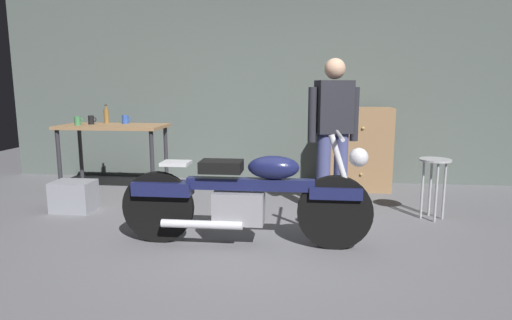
{
  "coord_description": "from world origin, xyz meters",
  "views": [
    {
      "loc": [
        0.48,
        -3.55,
        1.39
      ],
      "look_at": [
        -0.01,
        0.7,
        0.65
      ],
      "focal_mm": 30.46,
      "sensor_mm": 36.0,
      "label": 1
    }
  ],
  "objects_px": {
    "person_standing": "(333,129)",
    "mug_black_matte": "(91,120)",
    "bottle": "(106,116)",
    "wooden_dresser": "(360,149)",
    "mug_blue_enamel": "(125,119)",
    "storage_bin": "(74,196)",
    "shop_stool": "(434,172)",
    "mug_green_speckled": "(78,121)",
    "motorcycle": "(246,195)"
  },
  "relations": [
    {
      "from": "storage_bin",
      "to": "motorcycle",
      "type": "bearing_deg",
      "value": -21.89
    },
    {
      "from": "motorcycle",
      "to": "person_standing",
      "type": "height_order",
      "value": "person_standing"
    },
    {
      "from": "shop_stool",
      "to": "mug_green_speckled",
      "type": "height_order",
      "value": "mug_green_speckled"
    },
    {
      "from": "storage_bin",
      "to": "person_standing",
      "type": "bearing_deg",
      "value": 5.73
    },
    {
      "from": "mug_green_speckled",
      "to": "bottle",
      "type": "relative_size",
      "value": 0.46
    },
    {
      "from": "motorcycle",
      "to": "bottle",
      "type": "bearing_deg",
      "value": 138.98
    },
    {
      "from": "person_standing",
      "to": "shop_stool",
      "type": "relative_size",
      "value": 2.61
    },
    {
      "from": "person_standing",
      "to": "motorcycle",
      "type": "bearing_deg",
      "value": 36.18
    },
    {
      "from": "wooden_dresser",
      "to": "mug_blue_enamel",
      "type": "xyz_separation_m",
      "value": [
        -3.04,
        -0.48,
        0.4
      ]
    },
    {
      "from": "bottle",
      "to": "mug_green_speckled",
      "type": "bearing_deg",
      "value": -124.8
    },
    {
      "from": "shop_stool",
      "to": "mug_black_matte",
      "type": "xyz_separation_m",
      "value": [
        -4.03,
        0.63,
        0.46
      ]
    },
    {
      "from": "wooden_dresser",
      "to": "bottle",
      "type": "relative_size",
      "value": 4.56
    },
    {
      "from": "storage_bin",
      "to": "mug_black_matte",
      "type": "relative_size",
      "value": 3.95
    },
    {
      "from": "motorcycle",
      "to": "mug_black_matte",
      "type": "bearing_deg",
      "value": 143.44
    },
    {
      "from": "wooden_dresser",
      "to": "mug_blue_enamel",
      "type": "distance_m",
      "value": 3.1
    },
    {
      "from": "person_standing",
      "to": "wooden_dresser",
      "type": "relative_size",
      "value": 1.52
    },
    {
      "from": "wooden_dresser",
      "to": "person_standing",
      "type": "bearing_deg",
      "value": -110.75
    },
    {
      "from": "person_standing",
      "to": "storage_bin",
      "type": "distance_m",
      "value": 2.96
    },
    {
      "from": "mug_blue_enamel",
      "to": "mug_green_speckled",
      "type": "bearing_deg",
      "value": -149.44
    },
    {
      "from": "motorcycle",
      "to": "mug_green_speckled",
      "type": "distance_m",
      "value": 2.78
    },
    {
      "from": "storage_bin",
      "to": "mug_black_matte",
      "type": "xyz_separation_m",
      "value": [
        -0.15,
        0.79,
        0.79
      ]
    },
    {
      "from": "motorcycle",
      "to": "person_standing",
      "type": "bearing_deg",
      "value": 54.21
    },
    {
      "from": "person_standing",
      "to": "bottle",
      "type": "bearing_deg",
      "value": -31.67
    },
    {
      "from": "person_standing",
      "to": "mug_blue_enamel",
      "type": "distance_m",
      "value": 2.69
    },
    {
      "from": "bottle",
      "to": "person_standing",
      "type": "bearing_deg",
      "value": -13.33
    },
    {
      "from": "person_standing",
      "to": "shop_stool",
      "type": "bearing_deg",
      "value": 154.54
    },
    {
      "from": "motorcycle",
      "to": "bottle",
      "type": "xyz_separation_m",
      "value": [
        -2.08,
        1.79,
        0.55
      ]
    },
    {
      "from": "shop_stool",
      "to": "bottle",
      "type": "height_order",
      "value": "bottle"
    },
    {
      "from": "mug_blue_enamel",
      "to": "mug_black_matte",
      "type": "height_order",
      "value": "mug_black_matte"
    },
    {
      "from": "wooden_dresser",
      "to": "mug_black_matte",
      "type": "bearing_deg",
      "value": -169.57
    },
    {
      "from": "mug_blue_enamel",
      "to": "person_standing",
      "type": "bearing_deg",
      "value": -14.03
    },
    {
      "from": "mug_green_speckled",
      "to": "bottle",
      "type": "height_order",
      "value": "bottle"
    },
    {
      "from": "motorcycle",
      "to": "storage_bin",
      "type": "relative_size",
      "value": 4.98
    },
    {
      "from": "mug_black_matte",
      "to": "mug_blue_enamel",
      "type": "bearing_deg",
      "value": 20.79
    },
    {
      "from": "person_standing",
      "to": "shop_stool",
      "type": "xyz_separation_m",
      "value": [
        1.04,
        -0.13,
        -0.43
      ]
    },
    {
      "from": "motorcycle",
      "to": "mug_green_speckled",
      "type": "xyz_separation_m",
      "value": [
        -2.31,
        1.47,
        0.51
      ]
    },
    {
      "from": "person_standing",
      "to": "mug_black_matte",
      "type": "xyz_separation_m",
      "value": [
        -2.99,
        0.5,
        0.03
      ]
    },
    {
      "from": "person_standing",
      "to": "mug_black_matte",
      "type": "bearing_deg",
      "value": -27.89
    },
    {
      "from": "wooden_dresser",
      "to": "mug_black_matte",
      "type": "xyz_separation_m",
      "value": [
        -3.42,
        -0.63,
        0.41
      ]
    },
    {
      "from": "person_standing",
      "to": "mug_green_speckled",
      "type": "height_order",
      "value": "person_standing"
    },
    {
      "from": "person_standing",
      "to": "storage_bin",
      "type": "height_order",
      "value": "person_standing"
    },
    {
      "from": "wooden_dresser",
      "to": "storage_bin",
      "type": "bearing_deg",
      "value": -156.58
    },
    {
      "from": "motorcycle",
      "to": "mug_blue_enamel",
      "type": "xyz_separation_m",
      "value": [
        -1.81,
        1.76,
        0.51
      ]
    },
    {
      "from": "motorcycle",
      "to": "mug_black_matte",
      "type": "relative_size",
      "value": 19.67
    },
    {
      "from": "shop_stool",
      "to": "motorcycle",
      "type": "bearing_deg",
      "value": -151.83
    },
    {
      "from": "wooden_dresser",
      "to": "bottle",
      "type": "bearing_deg",
      "value": -172.2
    },
    {
      "from": "mug_green_speckled",
      "to": "shop_stool",
      "type": "bearing_deg",
      "value": -6.76
    },
    {
      "from": "motorcycle",
      "to": "storage_bin",
      "type": "height_order",
      "value": "motorcycle"
    },
    {
      "from": "storage_bin",
      "to": "bottle",
      "type": "relative_size",
      "value": 1.83
    },
    {
      "from": "person_standing",
      "to": "storage_bin",
      "type": "xyz_separation_m",
      "value": [
        -2.85,
        -0.29,
        -0.76
      ]
    }
  ]
}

